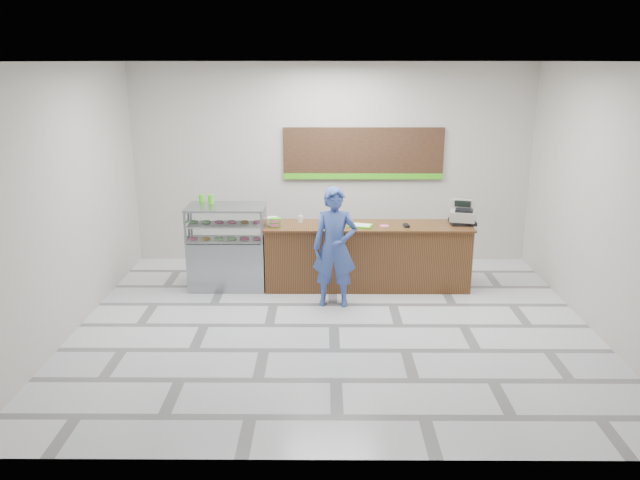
{
  "coord_description": "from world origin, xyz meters",
  "views": [
    {
      "loc": [
        -0.14,
        -7.91,
        3.51
      ],
      "look_at": [
        -0.2,
        0.9,
        0.97
      ],
      "focal_mm": 35.0,
      "sensor_mm": 36.0,
      "label": 1
    }
  ],
  "objects_px": {
    "display_case": "(228,246)",
    "customer": "(335,247)",
    "serving_tray": "(360,226)",
    "cash_register": "(463,215)",
    "sales_counter": "(367,256)"
  },
  "relations": [
    {
      "from": "sales_counter",
      "to": "cash_register",
      "type": "bearing_deg",
      "value": 3.64
    },
    {
      "from": "serving_tray",
      "to": "customer",
      "type": "height_order",
      "value": "customer"
    },
    {
      "from": "customer",
      "to": "serving_tray",
      "type": "bearing_deg",
      "value": 62.68
    },
    {
      "from": "cash_register",
      "to": "customer",
      "type": "relative_size",
      "value": 0.28
    },
    {
      "from": "serving_tray",
      "to": "customer",
      "type": "xyz_separation_m",
      "value": [
        -0.41,
        -0.68,
        -0.15
      ]
    },
    {
      "from": "sales_counter",
      "to": "serving_tray",
      "type": "bearing_deg",
      "value": -145.39
    },
    {
      "from": "serving_tray",
      "to": "customer",
      "type": "relative_size",
      "value": 0.24
    },
    {
      "from": "display_case",
      "to": "serving_tray",
      "type": "bearing_deg",
      "value": -2.29
    },
    {
      "from": "display_case",
      "to": "customer",
      "type": "distance_m",
      "value": 1.87
    },
    {
      "from": "display_case",
      "to": "serving_tray",
      "type": "relative_size",
      "value": 3.11
    },
    {
      "from": "sales_counter",
      "to": "customer",
      "type": "distance_m",
      "value": 1.0
    },
    {
      "from": "cash_register",
      "to": "serving_tray",
      "type": "distance_m",
      "value": 1.64
    },
    {
      "from": "cash_register",
      "to": "sales_counter",
      "type": "bearing_deg",
      "value": -161.12
    },
    {
      "from": "customer",
      "to": "display_case",
      "type": "bearing_deg",
      "value": 159.6
    },
    {
      "from": "display_case",
      "to": "customer",
      "type": "bearing_deg",
      "value": -24.2
    }
  ]
}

